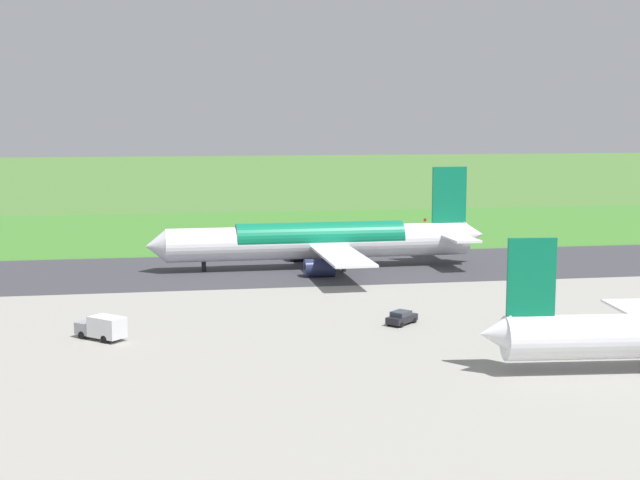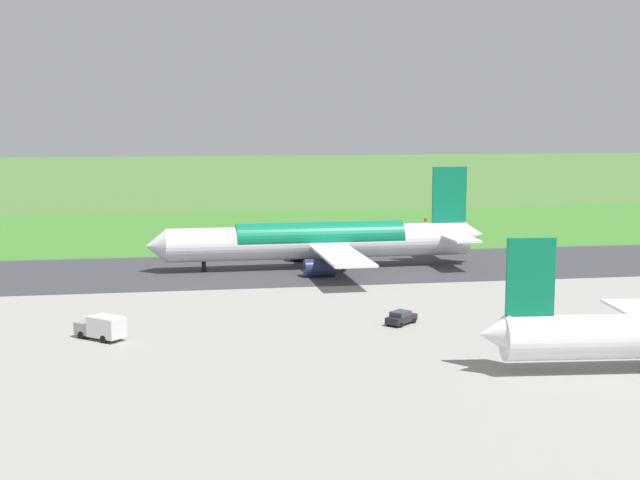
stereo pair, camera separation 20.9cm
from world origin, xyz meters
name	(u,v)px [view 2 (the right image)]	position (x,y,z in m)	size (l,w,h in m)	color
ground_plane	(382,266)	(0.00, 0.00, 0.00)	(800.00, 800.00, 0.00)	#477233
runway_asphalt	(382,266)	(0.00, 0.00, 0.03)	(600.00, 31.04, 0.06)	#38383D
apron_concrete	(540,377)	(0.00, 62.81, 0.03)	(440.00, 110.00, 0.05)	gray
grass_verge_foreground	(331,231)	(0.00, -45.13, 0.02)	(600.00, 80.00, 0.04)	#3C782B
airliner_main	(322,241)	(9.64, -0.01, 4.35)	(54.01, 44.09, 15.88)	white
service_truck_baggage	(102,327)	(40.80, 41.59, 1.40)	(5.80, 5.57, 2.65)	gray
service_car_followme	(401,318)	(7.26, 39.97, 0.84)	(4.31, 4.17, 1.62)	black
no_stopping_sign	(425,223)	(-19.71, -43.38, 1.47)	(0.60, 0.10, 2.46)	slate
traffic_cone_orange	(400,226)	(-15.70, -48.70, 0.28)	(0.40, 0.40, 0.55)	orange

